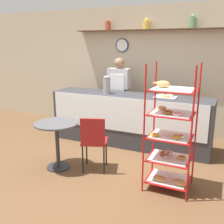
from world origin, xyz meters
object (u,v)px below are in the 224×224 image
person_worker (119,94)px  cafe_chair (94,139)px  pastry_rack (170,135)px  cafe_table (57,134)px  coffee_carafe (107,85)px  donut_tray_counter (166,96)px

person_worker → cafe_chair: bearing=-78.8°
pastry_rack → cafe_table: pastry_rack is taller
person_worker → coffee_carafe: (-0.02, -0.54, 0.26)m
cafe_table → coffee_carafe: size_ratio=2.18×
coffee_carafe → cafe_table: bearing=-98.7°
coffee_carafe → cafe_chair: bearing=-73.1°
coffee_carafe → person_worker: bearing=87.5°
cafe_table → donut_tray_counter: donut_tray_counter is taller
coffee_carafe → pastry_rack: bearing=-39.4°
cafe_chair → coffee_carafe: size_ratio=2.56×
pastry_rack → cafe_table: 1.73m
cafe_table → person_worker: bearing=83.1°
person_worker → donut_tray_counter: person_worker is taller
cafe_table → cafe_chair: bearing=11.4°
cafe_table → donut_tray_counter: 2.05m
person_worker → cafe_table: bearing=-96.9°
person_worker → cafe_table: person_worker is taller
person_worker → coffee_carafe: size_ratio=4.78×
person_worker → coffee_carafe: 0.60m
pastry_rack → coffee_carafe: 1.99m
cafe_chair → coffee_carafe: 1.43m
pastry_rack → person_worker: (-1.48, 1.78, 0.13)m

